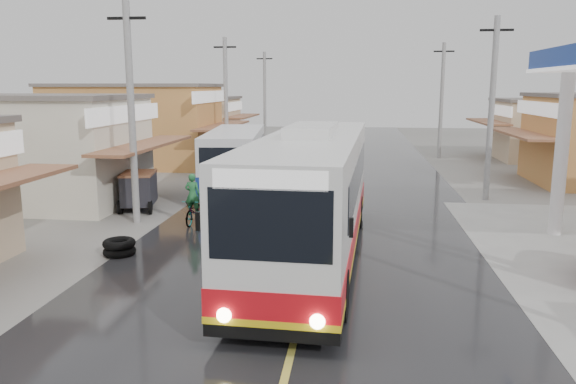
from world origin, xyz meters
The scene contains 11 objects.
ground centered at (0.00, 0.00, 0.00)m, with size 120.00×120.00×0.00m, color slate.
road centered at (0.00, 15.00, 0.01)m, with size 12.00×90.00×0.02m, color black.
centre_line centered at (0.00, 15.00, 0.02)m, with size 0.15×90.00×0.01m, color #D8CC4C.
shopfronts_left centered at (-13.00, 18.00, 0.00)m, with size 11.00×44.00×5.20m, color tan, non-canonical shape.
utility_poles_left centered at (-7.00, 16.00, 0.00)m, with size 1.60×50.00×8.00m, color gray, non-canonical shape.
utility_poles_right centered at (7.00, 15.00, 0.00)m, with size 1.60×36.00×8.00m, color gray, non-canonical shape.
coach_bus centered at (-0.10, 5.31, 1.91)m, with size 3.34×12.77×3.95m.
second_bus centered at (-4.64, 15.68, 1.58)m, with size 3.37×9.06×2.94m.
cyclist centered at (-4.77, 9.02, 0.63)m, with size 0.70×1.81×1.92m.
tricycle_near centered at (-7.69, 11.02, 0.90)m, with size 1.73×2.12×1.58m.
tyre_stack centered at (-5.91, 4.90, 0.25)m, with size 0.98×0.98×0.50m.
Camera 1 is at (1.15, -10.71, 5.04)m, focal length 35.00 mm.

